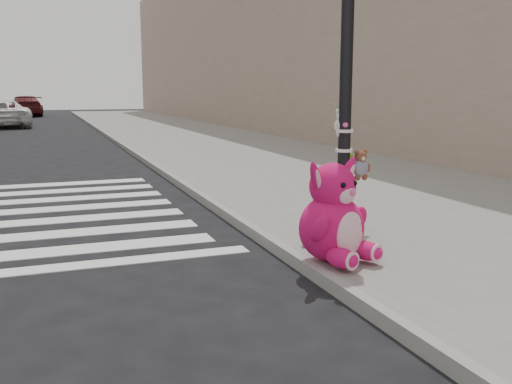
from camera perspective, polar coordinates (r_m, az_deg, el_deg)
name	(u,v)px	position (r m, az deg, el deg)	size (l,w,h in m)	color
ground	(180,315)	(5.16, -7.62, -12.13)	(120.00, 120.00, 0.00)	black
sidewalk_near	(274,159)	(15.97, 1.86, 3.31)	(7.00, 80.00, 0.14)	slate
curb_edge	(151,165)	(15.01, -10.43, 2.72)	(0.12, 80.00, 0.15)	gray
bld_near	(303,24)	(27.40, 4.74, 16.42)	(5.00, 60.00, 10.00)	tan
signal_pole	(345,105)	(7.44, 8.90, 8.57)	(0.70, 0.49, 4.00)	black
pink_bunny	(334,219)	(6.11, 7.83, -2.72)	(0.94, 1.01, 1.13)	#DF1266
red_teddy	(305,237)	(6.77, 4.96, -4.55)	(0.14, 0.09, 0.20)	red
car_white_near	(3,114)	(34.29, -24.00, 7.16)	(2.42, 5.25, 1.46)	white
car_maroon_near	(26,106)	(48.94, -22.05, 7.97)	(2.22, 5.47, 1.59)	#55181A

